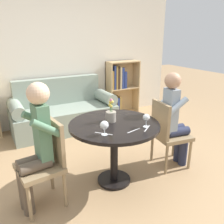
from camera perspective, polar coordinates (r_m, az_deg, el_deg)
The scene contains 15 objects.
ground_plane at distance 3.01m, azimuth 0.48°, elevation -16.16°, with size 16.00×16.00×0.00m, color tan.
back_wall at distance 4.64m, azimuth -14.06°, elevation 13.59°, with size 5.20×0.05×2.70m.
round_table at distance 2.71m, azimuth 0.51°, elevation -5.39°, with size 1.02×1.02×0.75m.
couch at distance 4.45m, azimuth -11.55°, elevation -0.18°, with size 1.84×0.80×0.92m.
bookshelf_right at distance 5.13m, azimuth 1.66°, elevation 5.84°, with size 0.70×0.28×1.14m.
chair_left at distance 2.53m, azimuth -15.61°, elevation -11.05°, with size 0.46×0.46×0.90m.
chair_right at distance 3.16m, azimuth 13.17°, elevation -4.62°, with size 0.47×0.47×0.90m.
person_left at distance 2.41m, azimuth -17.88°, elevation -7.43°, with size 0.44×0.37×1.30m.
person_right at distance 3.14m, azimuth 14.84°, elevation -1.47°, with size 0.45×0.38×1.26m.
wine_glass_left at distance 2.33m, azimuth -1.86°, elevation -3.29°, with size 0.09×0.09×0.15m.
wine_glass_right at distance 2.55m, azimuth 8.25°, elevation -1.39°, with size 0.07×0.07×0.15m.
flower_vase at distance 2.69m, azimuth -0.23°, elevation -0.67°, with size 0.12×0.12×0.27m.
knife_left_setting at distance 2.39m, azimuth -2.02°, elevation -5.20°, with size 0.13×0.15×0.00m.
fork_left_setting at distance 2.54m, azimuth 8.44°, elevation -3.91°, with size 0.16×0.12×0.00m.
knife_right_setting at distance 2.47m, azimuth 5.28°, elevation -4.46°, with size 0.19×0.05×0.00m.
Camera 1 is at (-1.22, -2.15, 1.72)m, focal length 38.00 mm.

